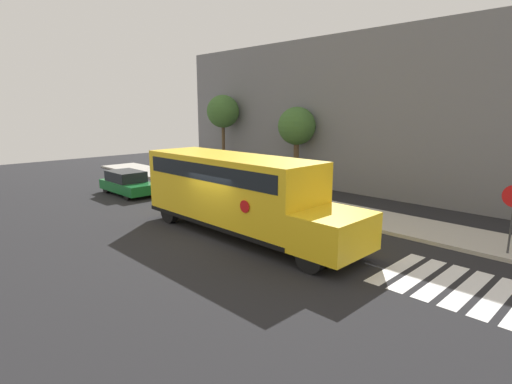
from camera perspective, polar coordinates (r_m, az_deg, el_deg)
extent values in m
plane|color=black|center=(15.86, -5.32, -6.44)|extent=(60.00, 60.00, 0.00)
cube|color=#B2ADA3|center=(20.41, 8.92, -2.18)|extent=(44.00, 3.00, 0.15)
cube|color=slate|center=(25.37, 18.19, 10.46)|extent=(32.00, 4.00, 9.25)
cube|color=white|center=(13.59, 19.46, -10.23)|extent=(0.50, 3.20, 0.01)
cube|color=white|center=(13.34, 22.21, -10.88)|extent=(0.50, 3.20, 0.01)
cube|color=white|center=(13.11, 25.06, -11.52)|extent=(0.50, 3.20, 0.01)
cube|color=white|center=(12.92, 28.02, -12.15)|extent=(0.50, 3.20, 0.01)
cube|color=white|center=(12.76, 31.07, -12.76)|extent=(0.50, 3.20, 0.01)
cube|color=yellow|center=(16.14, -3.72, 0.49)|extent=(8.12, 2.50, 2.69)
cube|color=yellow|center=(13.05, 11.10, -5.70)|extent=(1.97, 2.50, 1.25)
cube|color=black|center=(16.44, -3.67, -3.83)|extent=(8.12, 2.54, 0.16)
cube|color=black|center=(16.01, -3.76, 3.27)|extent=(7.47, 2.53, 0.64)
cylinder|color=red|center=(13.71, -1.66, -2.09)|extent=(0.44, 0.02, 0.44)
cylinder|color=black|center=(14.14, 13.17, -6.86)|extent=(1.00, 0.30, 1.00)
cylinder|color=black|center=(12.46, 7.77, -9.23)|extent=(1.00, 0.30, 1.00)
cylinder|color=black|center=(19.25, -6.84, -1.67)|extent=(1.00, 0.30, 1.00)
cylinder|color=black|center=(18.05, -12.26, -2.76)|extent=(1.00, 0.30, 1.00)
cube|color=#196B2D|center=(24.64, -17.76, 0.80)|extent=(4.02, 1.75, 0.55)
cube|color=#1E2328|center=(24.76, -18.10, 2.18)|extent=(2.25, 1.61, 0.60)
cylinder|color=black|center=(23.88, -14.67, 0.20)|extent=(0.64, 0.22, 0.64)
cylinder|color=black|center=(23.18, -17.89, -0.32)|extent=(0.64, 0.22, 0.64)
cylinder|color=black|center=(26.18, -17.60, 1.03)|extent=(0.64, 0.22, 0.64)
cylinder|color=black|center=(25.54, -20.59, 0.57)|extent=(0.64, 0.22, 0.64)
cylinder|color=#38383A|center=(15.89, 32.64, -4.19)|extent=(0.07, 0.07, 2.17)
cylinder|color=brown|center=(25.80, 5.74, 4.24)|extent=(0.34, 0.34, 3.19)
sphere|color=#3D662D|center=(25.60, 5.85, 9.37)|extent=(2.39, 2.39, 2.39)
cylinder|color=brown|center=(30.41, -4.66, 6.22)|extent=(0.24, 0.24, 4.06)
sphere|color=#3D662D|center=(30.28, -4.75, 11.41)|extent=(2.41, 2.41, 2.41)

